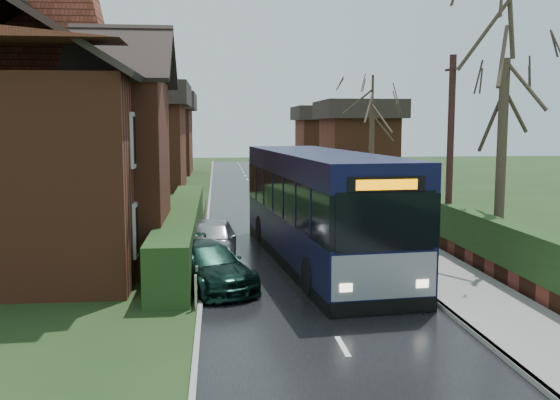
{
  "coord_description": "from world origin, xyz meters",
  "views": [
    {
      "loc": [
        -2.59,
        -18.41,
        4.65
      ],
      "look_at": [
        -0.21,
        4.94,
        1.8
      ],
      "focal_mm": 40.0,
      "sensor_mm": 36.0,
      "label": 1
    }
  ],
  "objects": [
    {
      "name": "front_hedge",
      "position": [
        -3.9,
        5.0,
        0.8
      ],
      "size": [
        1.2,
        16.0,
        1.6
      ],
      "primitive_type": "cube",
      "color": "#1B3213",
      "rests_on": "ground"
    },
    {
      "name": "telegraph_pole",
      "position": [
        5.8,
        3.34,
        3.6
      ],
      "size": [
        0.25,
        0.91,
        7.11
      ],
      "rotation": [
        0.0,
        0.0,
        0.19
      ],
      "color": "black",
      "rests_on": "ground"
    },
    {
      "name": "car_silver",
      "position": [
        -2.8,
        2.64,
        0.72
      ],
      "size": [
        1.85,
        4.29,
        1.44
      ],
      "primitive_type": "imported",
      "rotation": [
        0.0,
        0.0,
        -0.03
      ],
      "color": "#B4B6B9",
      "rests_on": "ground"
    },
    {
      "name": "bus_stop_sign",
      "position": [
        4.0,
        5.79,
        2.02
      ],
      "size": [
        0.09,
        0.46,
        3.07
      ],
      "rotation": [
        0.0,
        0.0,
        -0.06
      ],
      "color": "slate",
      "rests_on": "ground"
    },
    {
      "name": "tree_right_near",
      "position": [
        6.76,
        1.28,
        7.24
      ],
      "size": [
        4.49,
        4.49,
        9.69
      ],
      "color": "#3B2F23",
      "rests_on": "ground"
    },
    {
      "name": "car_green",
      "position": [
        -2.9,
        -0.78,
        0.63
      ],
      "size": [
        3.3,
        4.68,
        1.26
      ],
      "primitive_type": "imported",
      "rotation": [
        0.0,
        0.0,
        0.4
      ],
      "color": "black",
      "rests_on": "ground"
    },
    {
      "name": "bus",
      "position": [
        0.8,
        2.02,
        1.85
      ],
      "size": [
        4.03,
        12.51,
        3.74
      ],
      "rotation": [
        0.0,
        0.0,
        0.1
      ],
      "color": "black",
      "rests_on": "ground"
    },
    {
      "name": "car_distant",
      "position": [
        1.68,
        41.88,
        0.72
      ],
      "size": [
        1.7,
        4.45,
        1.45
      ],
      "primitive_type": "imported",
      "rotation": [
        0.0,
        0.0,
        3.1
      ],
      "color": "black",
      "rests_on": "ground"
    },
    {
      "name": "kerb_right",
      "position": [
        3.05,
        10.0,
        0.07
      ],
      "size": [
        0.12,
        100.0,
        0.14
      ],
      "primitive_type": "cube",
      "color": "gray",
      "rests_on": "ground"
    },
    {
      "name": "brick_house",
      "position": [
        -8.73,
        4.78,
        4.38
      ],
      "size": [
        9.3,
        14.6,
        10.3
      ],
      "color": "brown",
      "rests_on": "ground"
    },
    {
      "name": "ground",
      "position": [
        0.0,
        0.0,
        0.0
      ],
      "size": [
        140.0,
        140.0,
        0.0
      ],
      "primitive_type": "plane",
      "color": "#2A3E1A",
      "rests_on": "ground"
    },
    {
      "name": "tree_house_side",
      "position": [
        -13.68,
        17.09,
        7.11
      ],
      "size": [
        4.19,
        4.19,
        9.52
      ],
      "color": "#3C2C23",
      "rests_on": "ground"
    },
    {
      "name": "picket_fence",
      "position": [
        -3.15,
        5.0,
        0.45
      ],
      "size": [
        0.1,
        16.0,
        0.9
      ],
      "primitive_type": null,
      "color": "gray",
      "rests_on": "ground"
    },
    {
      "name": "kerb_left",
      "position": [
        -3.05,
        10.0,
        0.05
      ],
      "size": [
        0.12,
        100.0,
        0.1
      ],
      "primitive_type": "cube",
      "color": "gray",
      "rests_on": "ground"
    },
    {
      "name": "pavement",
      "position": [
        4.25,
        10.0,
        0.07
      ],
      "size": [
        2.5,
        100.0,
        0.14
      ],
      "primitive_type": "cube",
      "color": "slate",
      "rests_on": "ground"
    },
    {
      "name": "tree_right_far",
      "position": [
        6.7,
        18.36,
        5.96
      ],
      "size": [
        4.13,
        4.13,
        7.98
      ],
      "color": "#3A2D22",
      "rests_on": "ground"
    },
    {
      "name": "road",
      "position": [
        0.0,
        10.0,
        0.01
      ],
      "size": [
        6.0,
        100.0,
        0.02
      ],
      "primitive_type": "cube",
      "color": "black",
      "rests_on": "ground"
    },
    {
      "name": "right_wall_hedge",
      "position": [
        5.8,
        10.0,
        1.02
      ],
      "size": [
        0.6,
        50.0,
        1.8
      ],
      "color": "brown",
      "rests_on": "ground"
    }
  ]
}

